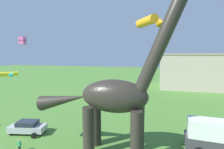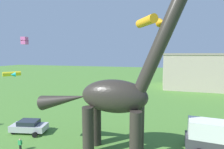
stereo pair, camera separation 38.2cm
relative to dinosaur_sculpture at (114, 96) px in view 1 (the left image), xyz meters
name	(u,v)px [view 1 (the left image)]	position (x,y,z in m)	size (l,w,h in m)	color
dinosaur_sculpture	(114,96)	(0.00, 0.00, 0.00)	(14.87, 3.15, 15.54)	#2D2823
parked_sedan_left	(28,127)	(-11.05, 1.33, -4.81)	(4.46, 2.56, 1.55)	#B7B7BC
parked_box_truck	(215,136)	(9.53, 2.45, -3.97)	(5.75, 2.53, 3.20)	#38383D
person_watching_child	(19,144)	(-8.97, -2.24, -4.88)	(0.46, 0.20, 1.23)	black
kite_high_right	(150,22)	(3.14, 0.79, 6.82)	(2.92, 2.80, 0.82)	orange
kite_trailing	(9,74)	(-22.83, 10.73, 0.21)	(3.16, 3.04, 0.89)	yellow
kite_mid_center	(23,40)	(-13.72, 4.34, 5.76)	(0.77, 0.77, 1.00)	pink
background_building_block	(201,71)	(16.13, 38.29, -0.70)	(22.94, 13.20, 9.81)	#B7A893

